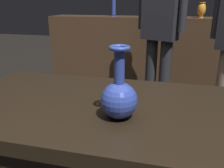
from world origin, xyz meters
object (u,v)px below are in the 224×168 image
object	(u,v)px
shelf_vase_left	(114,8)
visitor_center_back	(161,21)
vase_centerpiece	(119,97)
shelf_vase_right	(202,9)
shelf_vase_center	(154,13)

from	to	relation	value
shelf_vase_left	visitor_center_back	distance (m)	1.00
vase_centerpiece	shelf_vase_left	xyz separation A→B (m)	(-0.59, 2.36, 0.21)
shelf_vase_right	shelf_vase_left	bearing A→B (deg)	174.90
shelf_vase_right	visitor_center_back	distance (m)	0.79
vase_centerpiece	visitor_center_back	xyz separation A→B (m)	(0.04, 1.59, 0.12)
shelf_vase_center	visitor_center_back	world-z (taller)	visitor_center_back
shelf_vase_left	shelf_vase_right	bearing A→B (deg)	-5.10
vase_centerpiece	shelf_vase_right	world-z (taller)	shelf_vase_right
shelf_vase_right	visitor_center_back	xyz separation A→B (m)	(-0.41, -0.68, -0.09)
shelf_vase_left	shelf_vase_center	bearing A→B (deg)	-14.31
shelf_vase_right	visitor_center_back	world-z (taller)	visitor_center_back
vase_centerpiece	shelf_vase_center	size ratio (longest dim) A/B	1.77
shelf_vase_center	visitor_center_back	distance (m)	0.65
vase_centerpiece	shelf_vase_right	bearing A→B (deg)	78.80
visitor_center_back	shelf_vase_center	bearing A→B (deg)	-56.56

